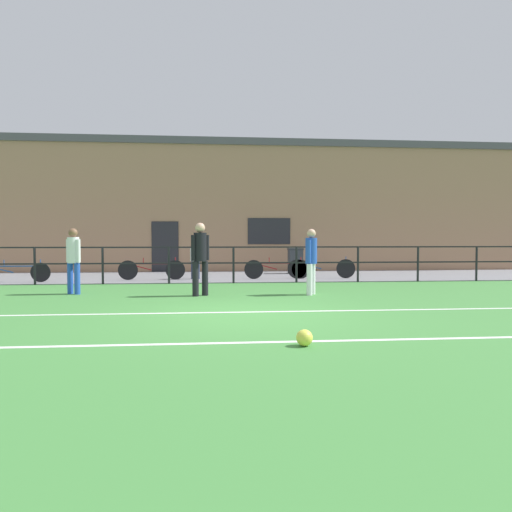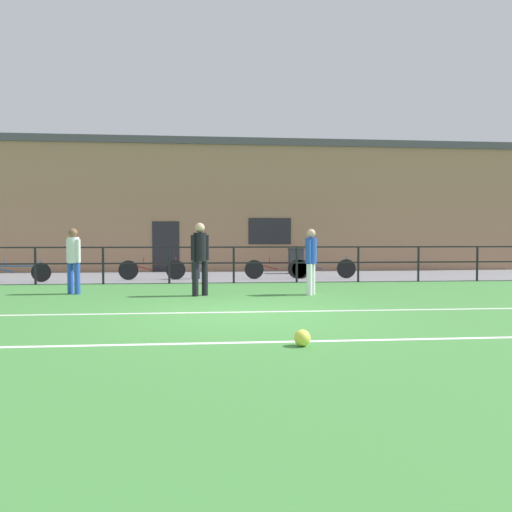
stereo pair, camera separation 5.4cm
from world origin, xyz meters
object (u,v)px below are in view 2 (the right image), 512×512
player_striker (73,257)px  spectator_child (196,258)px  bicycle_parked_0 (14,272)px  trash_bin_0 (296,261)px  player_winger (311,257)px  bicycle_parked_1 (322,268)px  player_goalkeeper (200,254)px  bicycle_parked_3 (152,270)px  bicycle_parked_2 (278,269)px  soccer_ball_match (302,338)px

player_striker → spectator_child: player_striker is taller
bicycle_parked_0 → trash_bin_0: trash_bin_0 is taller
player_winger → bicycle_parked_1: 4.63m
player_goalkeeper → spectator_child: 4.59m
trash_bin_0 → player_winger: bearing=-96.8°
player_winger → bicycle_parked_3: size_ratio=0.74×
player_striker → player_winger: bearing=25.4°
bicycle_parked_0 → bicycle_parked_1: (9.99, 0.50, 0.02)m
bicycle_parked_0 → bicycle_parked_3: (4.22, 0.50, 0.02)m
bicycle_parked_0 → bicycle_parked_1: 10.01m
bicycle_parked_0 → bicycle_parked_2: bearing=3.4°
player_goalkeeper → spectator_child: (-0.29, 4.57, -0.27)m
bicycle_parked_0 → bicycle_parked_2: 8.47m
player_goalkeeper → player_striker: bearing=137.6°
bicycle_parked_0 → bicycle_parked_3: bearing=6.7°
bicycle_parked_0 → bicycle_parked_1: bearing=2.9°
player_striker → soccer_ball_match: player_striker is taller
soccer_ball_match → bicycle_parked_2: bicycle_parked_2 is taller
bicycle_parked_1 → player_goalkeeper: bearing=-132.6°
soccer_ball_match → bicycle_parked_1: (2.54, 9.88, 0.26)m
player_striker → bicycle_parked_1: 8.15m
bicycle_parked_3 → soccer_ball_match: bearing=-71.9°
bicycle_parked_2 → bicycle_parked_3: 4.23m
spectator_child → bicycle_parked_1: (4.33, -0.18, -0.38)m
bicycle_parked_3 → bicycle_parked_1: bearing=0.0°
player_goalkeeper → player_striker: 3.25m
soccer_ball_match → trash_bin_0: trash_bin_0 is taller
spectator_child → bicycle_parked_3: (-1.45, -0.18, -0.38)m
bicycle_parked_1 → bicycle_parked_3: (-5.77, 0.00, -0.01)m
player_striker → bicycle_parked_3: size_ratio=0.75×
trash_bin_0 → soccer_ball_match: bearing=-99.5°
bicycle_parked_2 → trash_bin_0: (1.04, 2.34, 0.17)m
player_goalkeeper → bicycle_parked_0: player_goalkeeper is taller
bicycle_parked_0 → trash_bin_0: 9.92m
soccer_ball_match → spectator_child: size_ratio=0.17×
player_striker → player_winger: 5.96m
player_striker → bicycle_parked_2: player_striker is taller
bicycle_parked_0 → bicycle_parked_3: size_ratio=1.02×
player_striker → spectator_child: (2.90, 3.91, -0.20)m
player_goalkeeper → soccer_ball_match: size_ratio=8.16×
bicycle_parked_0 → bicycle_parked_1: size_ratio=0.95×
player_striker → spectator_child: size_ratio=1.30×
player_winger → bicycle_parked_0: player_winger is taller
player_striker → trash_bin_0: bearing=74.0°
player_striker → bicycle_parked_2: size_ratio=0.73×
bicycle_parked_3 → spectator_child: bearing=7.2°
player_goalkeeper → bicycle_parked_2: size_ratio=0.78×
player_winger → bicycle_parked_3: 6.31m
player_goalkeeper → bicycle_parked_3: player_goalkeeper is taller
player_striker → bicycle_parked_3: 4.05m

